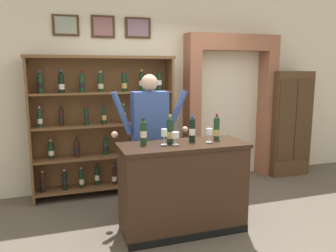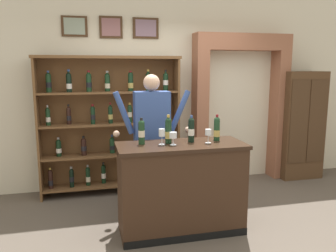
# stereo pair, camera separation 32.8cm
# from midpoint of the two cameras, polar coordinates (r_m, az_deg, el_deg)

# --- Properties ---
(ground_plane) EXTENTS (14.00, 14.00, 0.02)m
(ground_plane) POSITION_cam_midpoint_polar(r_m,az_deg,el_deg) (4.12, 2.24, -16.74)
(ground_plane) COLOR brown
(back_wall) EXTENTS (12.00, 0.19, 3.18)m
(back_wall) POSITION_cam_midpoint_polar(r_m,az_deg,el_deg) (5.36, -4.31, 7.20)
(back_wall) COLOR beige
(back_wall) RESTS_ON ground
(wine_shelf) EXTENTS (2.03, 0.35, 1.99)m
(wine_shelf) POSITION_cam_midpoint_polar(r_m,az_deg,el_deg) (4.97, -12.58, 0.59)
(wine_shelf) COLOR brown
(wine_shelf) RESTS_ON ground
(archway_doorway) EXTENTS (1.56, 0.45, 2.34)m
(archway_doorway) POSITION_cam_midpoint_polar(r_m,az_deg,el_deg) (5.70, 8.39, 4.45)
(archway_doorway) COLOR #935B42
(archway_doorway) RESTS_ON ground
(side_cabinet) EXTENTS (0.70, 0.41, 1.76)m
(side_cabinet) POSITION_cam_midpoint_polar(r_m,az_deg,el_deg) (6.12, 17.89, 0.43)
(side_cabinet) COLOR #4C331E
(side_cabinet) RESTS_ON ground
(tasting_counter) EXTENTS (1.41, 0.58, 1.01)m
(tasting_counter) POSITION_cam_midpoint_polar(r_m,az_deg,el_deg) (3.87, 0.04, -10.28)
(tasting_counter) COLOR #382316
(tasting_counter) RESTS_ON ground
(shopkeeper) EXTENTS (0.99, 0.22, 1.75)m
(shopkeeper) POSITION_cam_midpoint_polar(r_m,az_deg,el_deg) (4.23, -5.27, -0.39)
(shopkeeper) COLOR #2D3347
(shopkeeper) RESTS_ON ground
(tasting_bottle_super_tuscan) EXTENTS (0.07, 0.07, 0.29)m
(tasting_bottle_super_tuscan) POSITION_cam_midpoint_polar(r_m,az_deg,el_deg) (3.67, -6.67, -1.01)
(tasting_bottle_super_tuscan) COLOR #19381E
(tasting_bottle_super_tuscan) RESTS_ON tasting_counter
(tasting_bottle_brunello) EXTENTS (0.07, 0.07, 0.32)m
(tasting_bottle_brunello) POSITION_cam_midpoint_polar(r_m,az_deg,el_deg) (3.72, -2.18, -0.76)
(tasting_bottle_brunello) COLOR black
(tasting_bottle_brunello) RESTS_ON tasting_counter
(tasting_bottle_rosso) EXTENTS (0.07, 0.07, 0.30)m
(tasting_bottle_rosso) POSITION_cam_midpoint_polar(r_m,az_deg,el_deg) (3.80, 1.60, -0.54)
(tasting_bottle_rosso) COLOR black
(tasting_bottle_rosso) RESTS_ON tasting_counter
(tasting_bottle_grappa) EXTENTS (0.07, 0.07, 0.30)m
(tasting_bottle_grappa) POSITION_cam_midpoint_polar(r_m,az_deg,el_deg) (3.92, 5.76, -0.37)
(tasting_bottle_grappa) COLOR #19381E
(tasting_bottle_grappa) RESTS_ON tasting_counter
(wine_glass_right) EXTENTS (0.07, 0.07, 0.16)m
(wine_glass_right) POSITION_cam_midpoint_polar(r_m,az_deg,el_deg) (3.78, 4.45, -1.11)
(wine_glass_right) COLOR silver
(wine_glass_right) RESTS_ON tasting_counter
(wine_glass_center) EXTENTS (0.08, 0.08, 0.14)m
(wine_glass_center) POSITION_cam_midpoint_polar(r_m,az_deg,el_deg) (3.64, -1.32, -1.67)
(wine_glass_center) COLOR silver
(wine_glass_center) RESTS_ON tasting_counter
(wine_glass_left) EXTENTS (0.07, 0.07, 0.17)m
(wine_glass_left) POSITION_cam_midpoint_polar(r_m,az_deg,el_deg) (3.65, -3.23, -1.32)
(wine_glass_left) COLOR silver
(wine_glass_left) RESTS_ON tasting_counter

